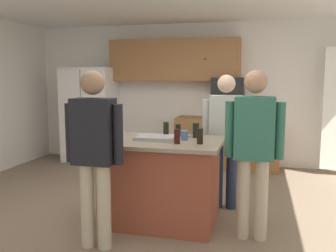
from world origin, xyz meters
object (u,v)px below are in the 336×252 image
Objects in this scene: microwave_over_range at (228,87)px; person_host_foreground at (254,144)px; refrigerator at (90,115)px; tumbler_amber at (200,136)px; kitchen_island at (161,181)px; mug_ceramic_white at (185,135)px; serving_tray at (156,138)px; glass_stout_tall at (196,130)px; person_guest_right at (225,133)px; glass_short_whisky at (178,130)px; person_guest_left at (94,148)px; glass_pilsner at (177,136)px; glass_dark_ale at (166,129)px.

person_host_foreground reaches higher than microwave_over_range.
refrigerator is at bearing -31.27° from person_host_foreground.
kitchen_island is at bearing 163.40° from tumbler_amber.
serving_tray is (-0.31, -0.05, -0.03)m from mug_ceramic_white.
glass_stout_tall is at bearing -43.76° from refrigerator.
kitchen_island is 3.03× the size of serving_tray.
person_guest_right is at bearing 57.16° from mug_ceramic_white.
tumbler_amber is 0.36× the size of serving_tray.
person_guest_right is 0.90m from person_host_foreground.
glass_short_whisky is 0.32× the size of serving_tray.
microwave_over_range is 4.03× the size of glass_short_whisky.
person_guest_right is 0.62m from glass_short_whisky.
glass_short_whisky is at bearing 2.60° from person_guest_left.
person_host_foreground is at bearing -9.73° from serving_tray.
mug_ceramic_white is at bearing 81.93° from glass_pilsner.
mug_ceramic_white is at bearing -63.18° from glass_short_whisky.
glass_stout_tall is at bearing 36.10° from kitchen_island.
person_guest_left is at bearing 6.80° from person_guest_right.
glass_dark_ale is at bearing 7.34° from person_guest_left.
glass_stout_tall is 0.47m from serving_tray.
microwave_over_range is 2.89m from tumbler_amber.
person_guest_right is 0.93m from glass_pilsner.
serving_tray is at bearing -147.45° from glass_stout_tall.
person_guest_left is at bearing -120.67° from kitchen_island.
person_guest_left is (-0.91, -3.47, -0.48)m from microwave_over_range.
refrigerator is 3.17m from glass_dark_ale.
kitchen_island is 7.98× the size of glass_stout_tall.
microwave_over_range is at bearing 81.71° from glass_short_whisky.
mug_ceramic_white is at bearing -94.73° from microwave_over_range.
person_host_foreground is 12.12× the size of glass_short_whisky.
glass_stout_tall is (0.12, 0.43, 0.01)m from glass_pilsner.
kitchen_island is 0.61m from glass_pilsner.
glass_stout_tall is (2.47, -2.36, 0.12)m from refrigerator.
glass_short_whisky reaches higher than mug_ceramic_white.
glass_pilsner is 0.90× the size of glass_stout_tall.
glass_dark_ale is 1.36× the size of mug_ceramic_white.
person_guest_left reaches higher than kitchen_island.
tumbler_amber is at bearing 5.16° from person_host_foreground.
kitchen_island is at bearing -169.09° from mug_ceramic_white.
refrigerator is at bearing 57.39° from person_guest_left.
refrigerator is at bearing 132.88° from mug_ceramic_white.
person_host_foreground reaches higher than serving_tray.
glass_dark_ale is (-0.23, 0.43, 0.01)m from glass_pilsner.
person_guest_left is 1.05m from mug_ceramic_white.
person_guest_right is 11.84× the size of glass_short_whisky.
mug_ceramic_white is (0.03, 0.23, -0.02)m from glass_pilsner.
person_host_foreground reaches higher than glass_stout_tall.
tumbler_amber reaches higher than glass_pilsner.
person_host_foreground is at bearing -23.59° from glass_dark_ale.
glass_stout_tall is 0.38× the size of serving_tray.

